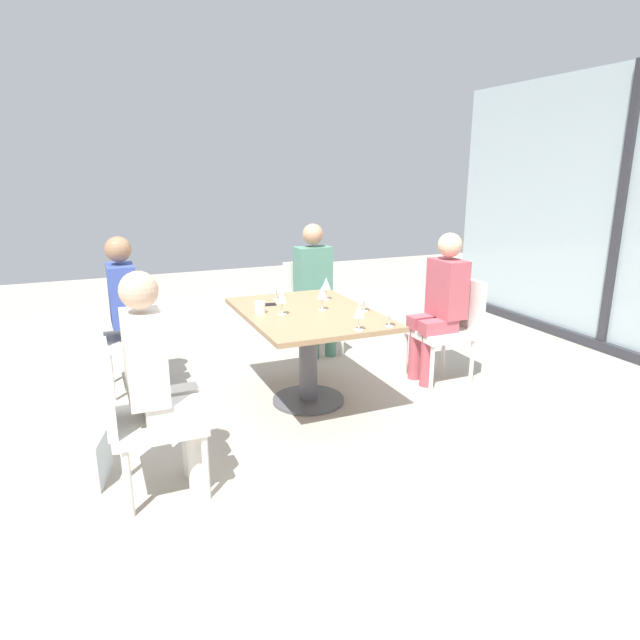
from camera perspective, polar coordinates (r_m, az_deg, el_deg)
name	(u,v)px	position (r m, az deg, el deg)	size (l,w,h in m)	color
ground_plane	(308,401)	(4.34, -1.23, -8.45)	(12.00, 12.00, 0.00)	#A89E8E
window_wall_backdrop	(620,229)	(5.97, 28.81, 8.34)	(4.61, 0.10, 2.70)	#A5B7BC
dining_table_main	(308,333)	(4.14, -1.27, -1.38)	(1.34, 0.94, 0.73)	#997551
chair_front_right	(140,411)	(3.14, -18.28, -9.02)	(0.46, 0.50, 0.87)	silver
chair_front_left	(120,332)	(4.66, -20.17, -1.20)	(0.46, 0.50, 0.87)	silver
chair_near_window	(450,323)	(4.78, 13.39, -0.26)	(0.46, 0.51, 0.87)	silver
chair_far_left	(311,301)	(5.42, -0.93, 2.01)	(0.50, 0.46, 0.87)	silver
person_front_right	(158,373)	(3.08, -16.57, -5.33)	(0.34, 0.39, 1.26)	silver
person_front_left	(132,306)	(4.62, -19.06, 1.36)	(0.34, 0.39, 1.26)	#384C9E
person_near_window	(440,300)	(4.67, 12.46, 2.00)	(0.34, 0.39, 1.26)	#B24C56
person_far_left	(315,283)	(5.27, -0.49, 3.90)	(0.39, 0.34, 1.26)	#4C7F6B
wine_glass_0	(326,284)	(4.43, 0.65, 3.80)	(0.07, 0.07, 0.18)	silver
wine_glass_1	(282,297)	(3.98, -4.00, 2.41)	(0.07, 0.07, 0.18)	silver
wine_glass_2	(276,284)	(4.44, -4.59, 3.79)	(0.07, 0.07, 0.18)	silver
wine_glass_3	(390,308)	(3.69, 7.28, 1.29)	(0.07, 0.07, 0.18)	silver
wine_glass_4	(364,294)	(4.07, 4.65, 2.72)	(0.07, 0.07, 0.18)	silver
wine_glass_5	(359,311)	(3.58, 4.10, 0.95)	(0.07, 0.07, 0.18)	silver
wine_glass_6	(322,293)	(4.10, 0.22, 2.84)	(0.07, 0.07, 0.18)	silver
coffee_cup	(260,307)	(4.04, -6.27, 1.31)	(0.08, 0.08, 0.09)	white
cell_phone_on_table	(267,305)	(4.30, -5.58, 1.61)	(0.07, 0.14, 0.01)	black
handbag_0	(91,459)	(3.52, -22.83, -13.25)	(0.30, 0.16, 0.28)	silver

